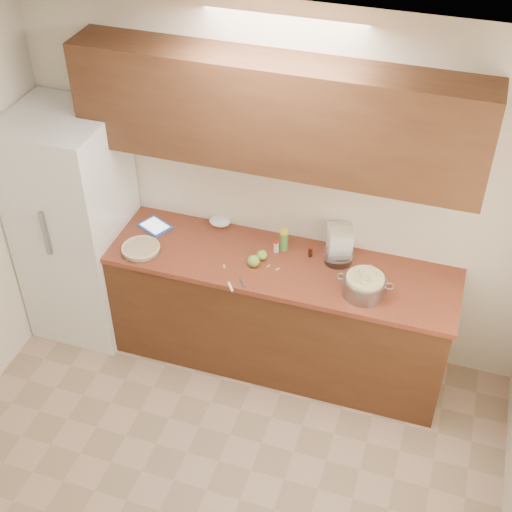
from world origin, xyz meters
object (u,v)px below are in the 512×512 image
(colander, at_px, (364,286))
(tablet, at_px, (155,226))
(pie, at_px, (141,249))
(flour_canister, at_px, (340,241))

(colander, bearing_deg, tablet, 171.24)
(pie, bearing_deg, tablet, 94.98)
(pie, height_order, tablet, pie)
(pie, distance_m, flour_canister, 1.38)
(pie, bearing_deg, colander, 1.61)
(colander, xyz_separation_m, flour_canister, (-0.25, 0.36, 0.04))
(flour_canister, bearing_deg, tablet, -174.94)
(flour_canister, bearing_deg, colander, -55.81)
(tablet, bearing_deg, pie, -58.67)
(pie, xyz_separation_m, colander, (1.56, 0.04, 0.04))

